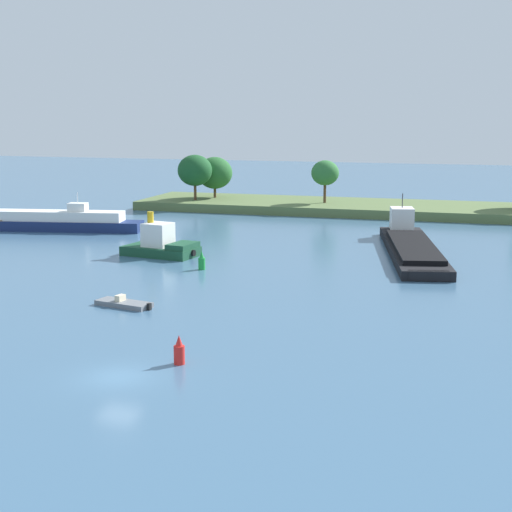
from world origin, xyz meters
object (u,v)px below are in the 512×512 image
at_px(cargo_barge, 411,245).
at_px(channel_buoy_green, 202,262).
at_px(channel_buoy_red, 179,352).
at_px(small_motorboat, 124,303).
at_px(tugboat, 162,245).
at_px(white_riverboat, 58,221).

bearing_deg(cargo_barge, channel_buoy_green, -141.70).
relative_size(cargo_barge, channel_buoy_red, 15.16).
xyz_separation_m(cargo_barge, small_motorboat, (-20.35, -31.25, -0.63)).
height_order(cargo_barge, small_motorboat, cargo_barge).
bearing_deg(tugboat, channel_buoy_red, -65.08).
height_order(white_riverboat, channel_buoy_green, white_riverboat).
distance_m(white_riverboat, small_motorboat, 44.02).
relative_size(tugboat, channel_buoy_red, 4.62).
xyz_separation_m(tugboat, channel_buoy_green, (6.93, -5.93, -0.40)).
relative_size(tugboat, channel_buoy_green, 4.62).
relative_size(small_motorboat, channel_buoy_green, 2.73).
xyz_separation_m(tugboat, small_motorboat, (6.03, -21.83, -0.98)).
bearing_deg(tugboat, small_motorboat, -74.57).
relative_size(cargo_barge, small_motorboat, 5.54).
bearing_deg(small_motorboat, channel_buoy_green, 86.75).
bearing_deg(white_riverboat, channel_buoy_red, -52.31).
bearing_deg(channel_buoy_green, channel_buoy_red, -72.38).
height_order(white_riverboat, small_motorboat, white_riverboat).
distance_m(white_riverboat, channel_buoy_green, 33.57).
xyz_separation_m(white_riverboat, small_motorboat, (26.73, -34.96, -1.00)).
height_order(small_motorboat, channel_buoy_green, channel_buoy_green).
distance_m(tugboat, small_motorboat, 22.66).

